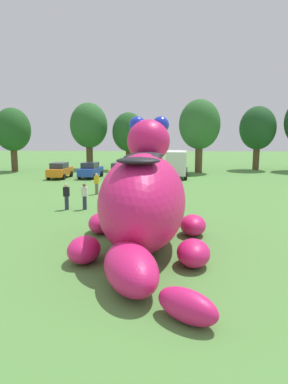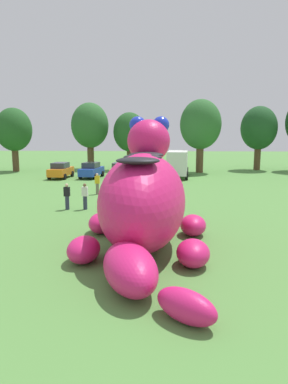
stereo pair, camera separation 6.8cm
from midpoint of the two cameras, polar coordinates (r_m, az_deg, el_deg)
name	(u,v)px [view 2 (the right image)]	position (r m, az deg, el deg)	size (l,w,h in m)	color
ground_plane	(151,245)	(15.56, 1.31, -8.70)	(160.00, 160.00, 0.00)	#568E42
giant_inflatable_creature	(143,200)	(14.74, -0.02, -1.29)	(5.83, 11.22, 5.74)	#E01E6B
car_orange	(61,170)	(39.04, -13.50, 3.49)	(2.12, 4.19, 1.72)	orange
car_blue	(91,170)	(38.68, -8.60, 3.60)	(2.34, 4.29, 1.72)	#2347B7
car_yellow	(120,171)	(37.87, -3.86, 3.55)	(2.07, 4.17, 1.72)	yellow
box_truck	(178,163)	(38.89, 5.65, 4.79)	(2.81, 6.55, 2.95)	silver
tree_left	(14,130)	(47.58, -20.64, 9.54)	(4.54, 4.54, 8.05)	brown
tree_mid_left	(90,126)	(48.18, -8.86, 10.71)	(5.03, 5.03, 8.93)	brown
tree_centre_left	(130,132)	(46.54, -2.36, 9.78)	(4.28, 4.28, 7.59)	brown
tree_centre	(201,125)	(43.86, 9.36, 10.86)	(5.06, 5.06, 8.99)	brown
tree_centre_right	(259,128)	(48.80, 18.45, 9.91)	(4.73, 4.73, 8.39)	brown
spectator_near_inflatable	(97,184)	(28.17, -7.64, 1.34)	(0.38, 0.26, 1.71)	#726656
spectator_mid_field	(67,197)	(22.86, -12.49, -0.75)	(0.38, 0.26, 1.71)	#2D334C
spectator_by_cars	(85,197)	(22.67, -9.61, -0.74)	(0.38, 0.26, 1.71)	#2D334C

